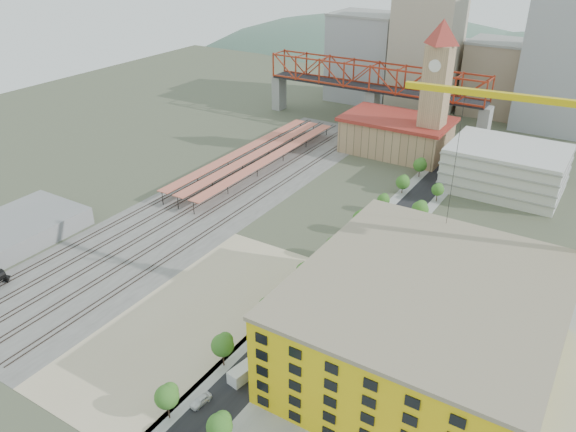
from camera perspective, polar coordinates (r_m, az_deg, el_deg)
The scene contains 30 objects.
ground at distance 141.78m, azimuth 0.01°, elevation -4.07°, with size 400.00×400.00×0.00m, color #474C38.
ballast_strip at distance 172.82m, azimuth -7.08°, elevation 1.88°, with size 36.00×165.00×0.06m, color #605E59.
dirt_lot at distance 123.13m, azimuth -9.50°, elevation -10.04°, with size 28.00×67.00×0.06m, color tan.
street_asphalt at distance 147.01m, azimuth 8.44°, elevation -3.14°, with size 12.00×170.00×0.06m, color black.
sidewalk_west at distance 148.89m, azimuth 6.51°, elevation -2.58°, with size 3.00×170.00×0.04m, color gray.
sidewalk_east at distance 145.32m, azimuth 10.41°, elevation -3.71°, with size 3.00×170.00×0.04m, color gray.
construction_pad at distance 112.66m, azimuth 14.72°, elevation -14.89°, with size 50.00×90.00×0.06m, color gray.
rail_tracks at distance 173.82m, azimuth -7.55°, elevation 2.05°, with size 26.56×160.00×0.18m.
platform_canopies at distance 194.08m, azimuth -3.27°, elevation 6.28°, with size 16.00×80.00×4.12m.
station_hall at distance 208.17m, azimuth 10.93°, elevation 8.11°, with size 38.00×24.00×13.10m.
clock_tower at distance 196.16m, azimuth 14.89°, elevation 13.23°, with size 12.00×12.00×52.00m.
parking_garage at distance 187.23m, azimuth 21.22°, elevation 4.56°, with size 34.00×26.00×14.00m, color silver.
truss_bridge at distance 232.36m, azimuth 8.72°, elevation 13.47°, with size 94.00×9.60×25.60m.
construction_building at distance 107.25m, azimuth 13.79°, elevation -10.69°, with size 44.60×50.60×18.80m.
warehouse at distance 165.08m, azimuth -25.81°, elevation -1.21°, with size 22.00×32.00×5.00m, color gray.
street_trees at distance 139.17m, azimuth 6.73°, elevation -4.95°, with size 15.40×124.40×8.00m.
skyline at distance 256.38m, azimuth 19.18°, elevation 14.54°, with size 133.00×46.00×60.00m.
distant_hills at distance 394.24m, azimuth 26.49°, elevation 1.57°, with size 647.00×264.00×227.00m.
site_trailer_a at distance 108.03m, azimuth -3.79°, elevation -15.07°, with size 2.60×9.86×2.70m, color silver.
site_trailer_b at distance 114.30m, azimuth -0.78°, elevation -12.13°, with size 2.71×10.29×2.82m, color silver.
site_trailer_c at distance 119.74m, azimuth 1.34°, elevation -10.07°, with size 2.50×9.52×2.61m, color silver.
site_trailer_d at distance 126.92m, azimuth 3.69°, elevation -7.72°, with size 2.28×8.66×2.37m, color silver.
car_0 at distance 103.88m, azimuth -8.85°, elevation -18.05°, with size 1.72×4.28×1.46m, color white.
car_1 at distance 122.10m, azimuth 0.39°, elevation -9.54°, with size 1.56×4.47×1.47m, color #A2A3A8.
car_2 at distance 128.16m, azimuth 2.45°, elevation -7.50°, with size 2.66×5.76×1.60m, color black.
car_3 at distance 140.39m, azimuth 5.77°, elevation -4.23°, with size 2.01×4.94×1.43m, color navy.
car_4 at distance 109.83m, azimuth -1.07°, elevation -14.53°, with size 1.88×4.68×1.59m, color white.
car_5 at distance 122.65m, azimuth 3.85°, elevation -9.41°, with size 1.60×4.58×1.51m, color #949398.
car_6 at distance 146.34m, azimuth 9.64°, elevation -3.10°, with size 2.22×4.81×1.34m, color black.
car_7 at distance 157.61m, azimuth 11.62°, elevation -0.89°, with size 2.11×5.18×1.50m, color navy.
Camera 1 is at (63.69, -102.43, 74.51)m, focal length 35.00 mm.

